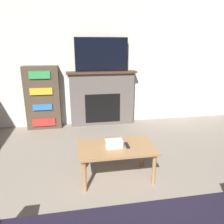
% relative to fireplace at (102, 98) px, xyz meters
% --- Properties ---
extents(wall_back, '(6.86, 0.06, 2.70)m').
position_rel_fireplace_xyz_m(wall_back, '(-0.07, 0.14, 0.75)').
color(wall_back, silver).
rests_on(wall_back, ground_plane).
extents(fireplace, '(1.49, 0.28, 1.19)m').
position_rel_fireplace_xyz_m(fireplace, '(0.00, 0.00, 0.00)').
color(fireplace, '#605651').
rests_on(fireplace, ground_plane).
extents(tv, '(1.11, 0.03, 0.69)m').
position_rel_fireplace_xyz_m(tv, '(0.00, -0.02, 0.93)').
color(tv, black).
rests_on(tv, fireplace).
extents(coffee_table, '(1.00, 0.60, 0.46)m').
position_rel_fireplace_xyz_m(coffee_table, '(-0.09, -2.13, -0.20)').
color(coffee_table, '#A87A4C').
rests_on(coffee_table, ground_plane).
extents(tissue_box, '(0.22, 0.12, 0.10)m').
position_rel_fireplace_xyz_m(tissue_box, '(-0.13, -2.14, -0.09)').
color(tissue_box, white).
rests_on(tissue_box, coffee_table).
extents(remote_control, '(0.04, 0.15, 0.02)m').
position_rel_fireplace_xyz_m(remote_control, '(0.05, -2.14, -0.13)').
color(remote_control, black).
rests_on(remote_control, coffee_table).
extents(bookshelf, '(0.70, 0.29, 1.32)m').
position_rel_fireplace_xyz_m(bookshelf, '(-1.26, -0.02, 0.06)').
color(bookshelf, '#4C3D2D').
rests_on(bookshelf, ground_plane).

